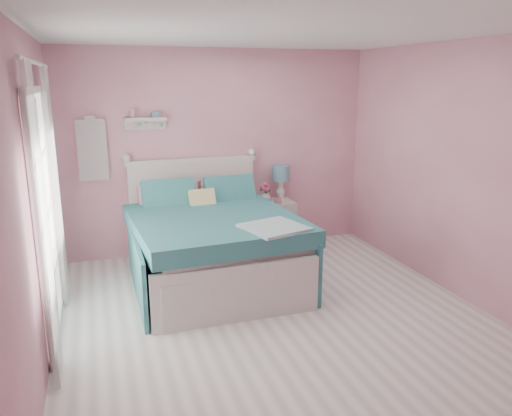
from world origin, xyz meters
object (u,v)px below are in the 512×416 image
table_lamp (281,176)px  teacup (278,201)px  bed (211,245)px  nightstand (275,224)px  vase (265,196)px

table_lamp → teacup: size_ratio=4.84×
bed → nightstand: (1.07, 0.84, -0.09)m
table_lamp → teacup: (-0.12, -0.21, -0.28)m
vase → teacup: bearing=-58.0°
nightstand → teacup: 0.39m
vase → teacup: (0.11, -0.17, -0.04)m
table_lamp → teacup: 0.38m
nightstand → vase: vase is taller
bed → table_lamp: size_ratio=4.79×
table_lamp → vase: table_lamp is taller
bed → teacup: bed is taller
table_lamp → nightstand: bearing=-143.3°
nightstand → vase: 0.42m
nightstand → vase: (-0.13, 0.04, 0.40)m
table_lamp → bed: bearing=-142.2°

